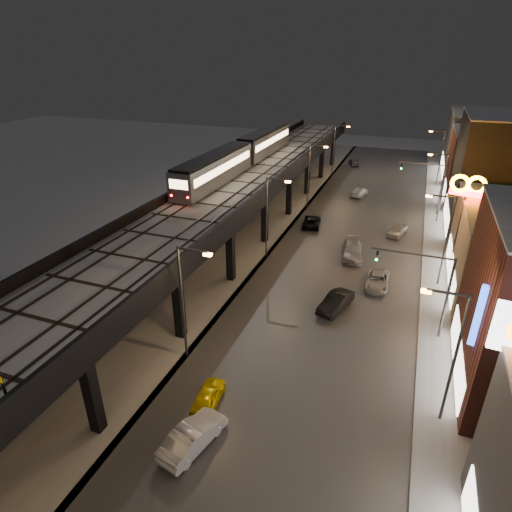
% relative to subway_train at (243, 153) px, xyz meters
% --- Properties ---
extents(road_surface, '(17.00, 120.00, 0.06)m').
position_rel_subway_train_xyz_m(road_surface, '(16.00, -8.65, -8.25)').
color(road_surface, '#46474D').
rests_on(road_surface, ground).
extents(sidewalk_right, '(4.00, 120.00, 0.14)m').
position_rel_subway_train_xyz_m(sidewalk_right, '(26.00, -8.65, -8.21)').
color(sidewalk_right, '#9FA1A8').
rests_on(sidewalk_right, ground).
extents(under_viaduct_pavement, '(11.00, 120.00, 0.06)m').
position_rel_subway_train_xyz_m(under_viaduct_pavement, '(2.50, -8.65, -8.25)').
color(under_viaduct_pavement, '#9FA1A8').
rests_on(under_viaduct_pavement, ground).
extents(elevated_viaduct, '(9.00, 100.00, 6.30)m').
position_rel_subway_train_xyz_m(elevated_viaduct, '(2.50, -11.80, -2.66)').
color(elevated_viaduct, black).
rests_on(elevated_viaduct, ground).
extents(viaduct_trackbed, '(8.40, 100.00, 0.32)m').
position_rel_subway_train_xyz_m(viaduct_trackbed, '(2.49, -11.68, -1.89)').
color(viaduct_trackbed, '#B2B7C1').
rests_on(viaduct_trackbed, elevated_viaduct).
extents(viaduct_parapet_streetside, '(0.30, 100.00, 1.10)m').
position_rel_subway_train_xyz_m(viaduct_parapet_streetside, '(6.85, -11.65, -1.43)').
color(viaduct_parapet_streetside, black).
rests_on(viaduct_parapet_streetside, elevated_viaduct).
extents(viaduct_parapet_far, '(0.30, 100.00, 1.10)m').
position_rel_subway_train_xyz_m(viaduct_parapet_far, '(-1.85, -11.65, -1.43)').
color(viaduct_parapet_far, black).
rests_on(viaduct_parapet_far, elevated_viaduct).
extents(building_d, '(12.20, 13.20, 14.16)m').
position_rel_subway_train_xyz_m(building_d, '(32.49, 4.35, -1.20)').
color(building_d, black).
rests_on(building_d, ground).
extents(building_e, '(12.20, 12.20, 10.16)m').
position_rel_subway_train_xyz_m(building_e, '(32.49, 18.35, -3.20)').
color(building_e, maroon).
rests_on(building_e, ground).
extents(building_f, '(12.20, 16.20, 11.16)m').
position_rel_subway_train_xyz_m(building_f, '(32.49, 32.35, -2.70)').
color(building_f, '#4C4C54').
rests_on(building_f, ground).
extents(streetlight_left_1, '(2.57, 0.28, 9.00)m').
position_rel_subway_train_xyz_m(streetlight_left_1, '(8.07, -30.65, -3.04)').
color(streetlight_left_1, '#38383A').
rests_on(streetlight_left_1, ground).
extents(streetlight_right_1, '(2.56, 0.28, 9.00)m').
position_rel_subway_train_xyz_m(streetlight_right_1, '(25.23, -30.65, -3.04)').
color(streetlight_right_1, '#38383A').
rests_on(streetlight_right_1, ground).
extents(streetlight_left_2, '(2.57, 0.28, 9.00)m').
position_rel_subway_train_xyz_m(streetlight_left_2, '(8.07, -12.65, -3.04)').
color(streetlight_left_2, '#38383A').
rests_on(streetlight_left_2, ground).
extents(streetlight_right_2, '(2.56, 0.28, 9.00)m').
position_rel_subway_train_xyz_m(streetlight_right_2, '(25.23, -12.65, -3.04)').
color(streetlight_right_2, '#38383A').
rests_on(streetlight_right_2, ground).
extents(streetlight_left_3, '(2.57, 0.28, 9.00)m').
position_rel_subway_train_xyz_m(streetlight_left_3, '(8.07, 5.35, -3.04)').
color(streetlight_left_3, '#38383A').
rests_on(streetlight_left_3, ground).
extents(streetlight_right_3, '(2.56, 0.28, 9.00)m').
position_rel_subway_train_xyz_m(streetlight_right_3, '(25.23, 5.35, -3.04)').
color(streetlight_right_3, '#38383A').
rests_on(streetlight_right_3, ground).
extents(streetlight_left_4, '(2.57, 0.28, 9.00)m').
position_rel_subway_train_xyz_m(streetlight_left_4, '(8.07, 23.35, -3.04)').
color(streetlight_left_4, '#38383A').
rests_on(streetlight_left_4, ground).
extents(streetlight_right_4, '(2.56, 0.28, 9.00)m').
position_rel_subway_train_xyz_m(streetlight_right_4, '(25.23, 23.35, -3.04)').
color(streetlight_right_4, '#38383A').
rests_on(streetlight_right_4, ground).
extents(traffic_light_rig_a, '(6.10, 0.34, 7.00)m').
position_rel_subway_train_xyz_m(traffic_light_rig_a, '(24.34, -21.65, -3.78)').
color(traffic_light_rig_a, '#38383A').
rests_on(traffic_light_rig_a, ground).
extents(traffic_light_rig_b, '(6.10, 0.34, 7.00)m').
position_rel_subway_train_xyz_m(traffic_light_rig_b, '(24.34, 8.35, -3.78)').
color(traffic_light_rig_b, '#38383A').
rests_on(traffic_light_rig_b, ground).
extents(subway_train, '(2.79, 34.06, 3.34)m').
position_rel_subway_train_xyz_m(subway_train, '(0.00, 0.00, 0.00)').
color(subway_train, gray).
rests_on(subway_train, viaduct_trackbed).
extents(car_taxi, '(1.81, 3.72, 1.22)m').
position_rel_subway_train_xyz_m(car_taxi, '(11.49, -34.48, -7.66)').
color(car_taxi, '#EDCB02').
rests_on(car_taxi, ground).
extents(car_near_white, '(2.59, 4.81, 1.50)m').
position_rel_subway_train_xyz_m(car_near_white, '(12.15, -37.73, -7.52)').
color(car_near_white, silver).
rests_on(car_near_white, ground).
extents(car_mid_silver, '(2.75, 4.83, 1.27)m').
position_rel_subway_train_xyz_m(car_mid_silver, '(10.29, -1.95, -7.64)').
color(car_mid_silver, black).
rests_on(car_mid_silver, ground).
extents(car_mid_dark, '(2.68, 4.70, 1.28)m').
position_rel_subway_train_xyz_m(car_mid_dark, '(14.23, 13.13, -7.63)').
color(car_mid_dark, white).
rests_on(car_mid_dark, ground).
extents(car_far_white, '(2.71, 4.28, 1.36)m').
position_rel_subway_train_xyz_m(car_far_white, '(10.34, 32.50, -7.60)').
color(car_far_white, '#555963').
rests_on(car_far_white, ground).
extents(car_onc_silver, '(2.78, 4.67, 1.45)m').
position_rel_subway_train_xyz_m(car_onc_silver, '(17.01, -20.52, -7.55)').
color(car_onc_silver, black).
rests_on(car_onc_silver, ground).
extents(car_onc_dark, '(2.20, 4.57, 1.26)m').
position_rel_subway_train_xyz_m(car_onc_dark, '(19.97, -15.07, -7.65)').
color(car_onc_dark, '#A5A6AB').
rests_on(car_onc_dark, ground).
extents(car_onc_white, '(2.96, 5.55, 1.53)m').
position_rel_subway_train_xyz_m(car_onc_white, '(16.65, -9.40, -7.51)').
color(car_onc_white, '#9B9FAB').
rests_on(car_onc_white, ground).
extents(car_onc_red, '(2.55, 4.26, 1.36)m').
position_rel_subway_train_xyz_m(car_onc_red, '(20.91, -1.22, -7.60)').
color(car_onc_red, '#9A9A9A').
rests_on(car_onc_red, ground).
extents(sign_mcdonalds, '(3.13, 0.72, 10.50)m').
position_rel_subway_train_xyz_m(sign_mcdonalds, '(26.50, -10.65, 0.34)').
color(sign_mcdonalds, '#38383A').
rests_on(sign_mcdonalds, ground).
extents(sign_carwash, '(1.74, 0.35, 9.03)m').
position_rel_subway_train_xyz_m(sign_carwash, '(27.00, -29.53, -1.87)').
color(sign_carwash, '#38383A').
rests_on(sign_carwash, ground).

